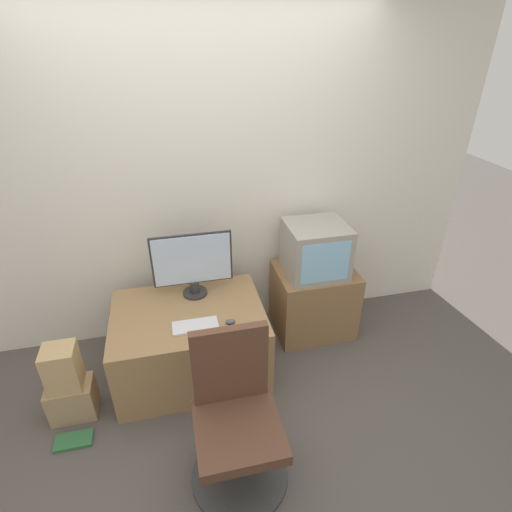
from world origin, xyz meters
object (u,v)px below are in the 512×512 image
main_monitor (193,263)px  book (74,441)px  keyboard (195,326)px  crt_tv (316,250)px  cardboard_box_lower (73,399)px  mouse (230,322)px  office_chair (236,424)px

main_monitor → book: size_ratio=2.53×
main_monitor → book: bearing=-142.6°
keyboard → crt_tv: bearing=22.6°
keyboard → cardboard_box_lower: size_ratio=1.05×
main_monitor → mouse: main_monitor is taller
crt_tv → cardboard_box_lower: size_ratio=1.57×
mouse → book: bearing=-166.2°
crt_tv → book: crt_tv is taller
crt_tv → mouse: bearing=-150.2°
mouse → crt_tv: crt_tv is taller
crt_tv → office_chair: 1.44m
office_chair → book: bearing=157.9°
office_chair → cardboard_box_lower: bearing=147.8°
mouse → office_chair: 0.69m
keyboard → cardboard_box_lower: keyboard is taller
crt_tv → book: 2.11m
main_monitor → mouse: bearing=-64.1°
book → mouse: bearing=13.8°
cardboard_box_lower → book: size_ratio=1.28×
keyboard → mouse: size_ratio=4.51×
mouse → cardboard_box_lower: 1.17m
office_chair → book: office_chair is taller
office_chair → book: size_ratio=4.14×
main_monitor → book: main_monitor is taller
cardboard_box_lower → book: 0.26m
keyboard → mouse: bearing=-4.9°
main_monitor → office_chair: 1.16m
crt_tv → cardboard_box_lower: bearing=-165.9°
keyboard → book: (-0.84, -0.28, -0.55)m
office_chair → book: 1.13m
cardboard_box_lower → book: cardboard_box_lower is taller
keyboard → crt_tv: (0.99, 0.41, 0.24)m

